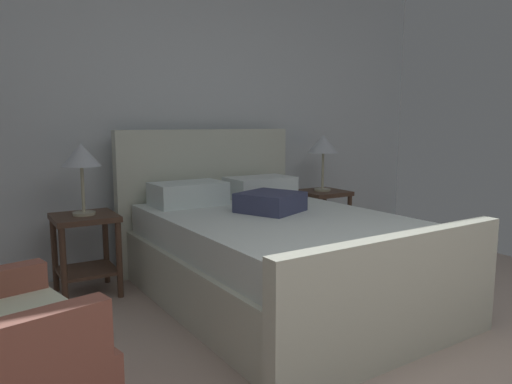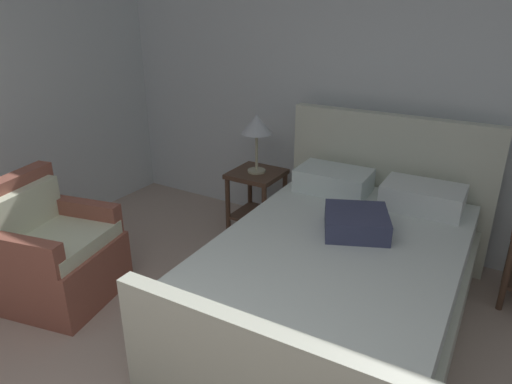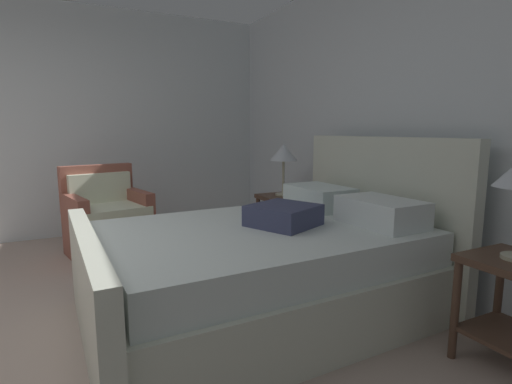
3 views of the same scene
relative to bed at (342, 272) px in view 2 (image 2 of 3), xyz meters
The scene contains 5 objects.
wall_back 1.62m from the bed, 96.60° to the left, with size 5.48×0.12×2.68m, color silver.
bed is the anchor object (origin of this frame).
nightstand_left 1.38m from the bed, 145.69° to the left, with size 0.44×0.44×0.60m.
table_lamp_left 1.53m from the bed, 145.69° to the left, with size 0.28×0.28×0.52m.
armchair 2.06m from the bed, 155.57° to the right, with size 0.87×0.86×0.90m.
Camera 2 is at (1.04, -0.62, 2.05)m, focal length 32.83 mm.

